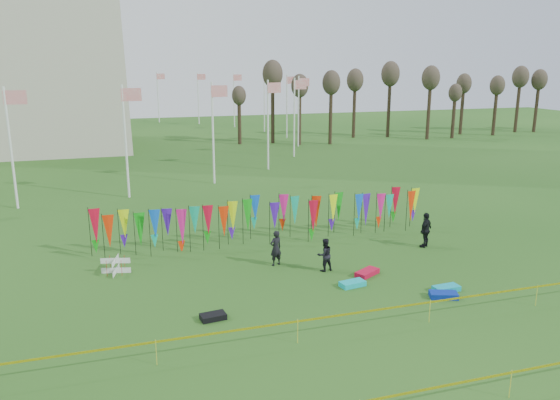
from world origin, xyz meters
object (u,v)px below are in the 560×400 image
object	(u,v)px
person_left	(276,248)
kite_bag_turquoise	(352,284)
kite_bag_black	(213,317)
kite_bag_teal	(446,288)
kite_bag_red	(367,273)
kite_bag_blue	(444,295)
box_kite	(116,266)
person_right	(426,230)
person_mid	(325,255)

from	to	relation	value
person_left	kite_bag_turquoise	xyz separation A→B (m)	(2.46, -3.42, -0.75)
kite_bag_black	kite_bag_teal	xyz separation A→B (m)	(10.00, -0.32, -0.00)
kite_bag_turquoise	kite_bag_red	size ratio (longest dim) A/B	0.89
kite_bag_blue	kite_bag_teal	size ratio (longest dim) A/B	0.99
person_left	kite_bag_black	bearing A→B (deg)	32.22
box_kite	kite_bag_teal	distance (m)	14.82
kite_bag_red	kite_bag_teal	size ratio (longest dim) A/B	1.09
kite_bag_turquoise	person_right	bearing A→B (deg)	31.95
person_mid	kite_bag_red	distance (m)	2.11
box_kite	person_left	bearing A→B (deg)	-9.10
kite_bag_black	person_left	bearing A→B (deg)	50.44
person_left	kite_bag_turquoise	world-z (taller)	person_left
person_left	kite_bag_blue	distance (m)	7.96
kite_bag_red	person_right	bearing A→B (deg)	29.81
person_right	kite_bag_teal	xyz separation A→B (m)	(-2.22, -5.29, -0.83)
person_right	kite_bag_black	bearing A→B (deg)	-10.65
kite_bag_red	kite_bag_teal	bearing A→B (deg)	-47.03
kite_bag_teal	person_right	bearing A→B (deg)	67.22
kite_bag_teal	person_left	bearing A→B (deg)	140.15
box_kite	kite_bag_turquoise	size ratio (longest dim) A/B	0.69
box_kite	kite_bag_black	distance (m)	6.86
box_kite	person_mid	bearing A→B (deg)	-15.28
kite_bag_red	kite_bag_black	xyz separation A→B (m)	(-7.56, -2.30, -0.00)
box_kite	kite_bag_red	world-z (taller)	box_kite
kite_bag_black	kite_bag_teal	bearing A→B (deg)	-1.81
kite_bag_turquoise	kite_bag_black	distance (m)	6.52
box_kite	kite_bag_black	world-z (taller)	box_kite
person_left	kite_bag_red	size ratio (longest dim) A/B	1.40
person_mid	kite_bag_turquoise	distance (m)	2.22
kite_bag_blue	box_kite	bearing A→B (deg)	152.12
kite_bag_red	kite_bag_turquoise	bearing A→B (deg)	-140.54
kite_bag_blue	kite_bag_red	bearing A→B (deg)	120.95
person_mid	kite_bag_black	distance (m)	6.83
kite_bag_blue	kite_bag_teal	distance (m)	0.78
person_left	person_mid	bearing A→B (deg)	126.88
person_right	person_left	bearing A→B (deg)	-31.27
box_kite	person_mid	size ratio (longest dim) A/B	0.48
person_mid	person_right	bearing A→B (deg)	-174.57
person_left	box_kite	bearing A→B (deg)	-27.32
box_kite	person_left	distance (m)	7.47
person_mid	person_right	size ratio (longest dim) A/B	0.84
person_right	kite_bag_blue	xyz separation A→B (m)	(-2.74, -5.87, -0.82)
kite_bag_blue	person_right	bearing A→B (deg)	64.95
person_left	kite_bag_turquoise	size ratio (longest dim) A/B	1.57
person_mid	kite_bag_red	size ratio (longest dim) A/B	1.28
person_mid	kite_bag_blue	size ratio (longest dim) A/B	1.40
person_left	kite_bag_black	distance (m)	6.21
person_left	kite_bag_teal	world-z (taller)	person_left
kite_bag_turquoise	kite_bag_black	xyz separation A→B (m)	(-6.38, -1.33, -0.00)
kite_bag_blue	kite_bag_red	xyz separation A→B (m)	(-1.92, 3.20, -0.00)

